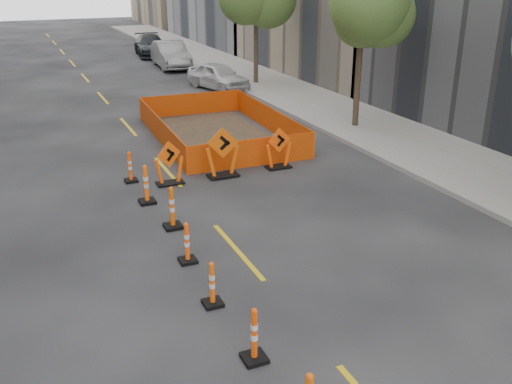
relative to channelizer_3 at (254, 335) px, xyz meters
name	(u,v)px	position (x,y,z in m)	size (l,w,h in m)	color
ground_plane	(324,349)	(1.22, -0.22, -0.51)	(140.00, 140.00, 0.00)	black
sidewalk_right	(367,125)	(10.22, 11.78, -0.43)	(4.00, 90.00, 0.15)	gray
tree_r_b	(362,13)	(9.62, 11.78, 4.02)	(2.80, 2.80, 5.95)	#382B1E
channelizer_3	(254,335)	(0.00, 0.00, 0.00)	(0.40, 0.40, 1.02)	#DE4409
channelizer_4	(212,284)	(-0.07, 1.87, -0.04)	(0.37, 0.37, 0.95)	#E75109
channelizer_5	(187,243)	(0.01, 3.73, -0.03)	(0.38, 0.38, 0.97)	#FF500A
channelizer_6	(172,208)	(0.20, 5.60, 0.05)	(0.44, 0.44, 1.12)	#D75009
channelizer_7	(146,184)	(0.00, 7.47, 0.05)	(0.44, 0.44, 1.12)	#FF590A
channelizer_8	(130,167)	(-0.05, 9.34, -0.02)	(0.38, 0.38, 0.97)	#FF470A
chevron_sign_left	(169,163)	(0.99, 8.65, 0.18)	(0.91, 0.55, 1.37)	#FF570A
chevron_sign_center	(223,152)	(2.69, 8.60, 0.29)	(1.07, 0.64, 1.61)	#D75209
chevron_sign_right	(279,148)	(4.65, 8.65, 0.18)	(0.91, 0.55, 1.37)	#FF4E0A
safety_fence	(217,125)	(4.09, 12.92, -0.03)	(4.47, 7.60, 0.95)	orange
parked_car_near	(218,76)	(7.31, 21.54, 0.18)	(1.64, 4.07, 1.39)	silver
parked_car_mid	(171,55)	(6.90, 29.26, 0.32)	(1.76, 5.04, 1.66)	gray
parked_car_far	(151,46)	(7.00, 34.92, 0.23)	(2.06, 5.08, 1.47)	black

